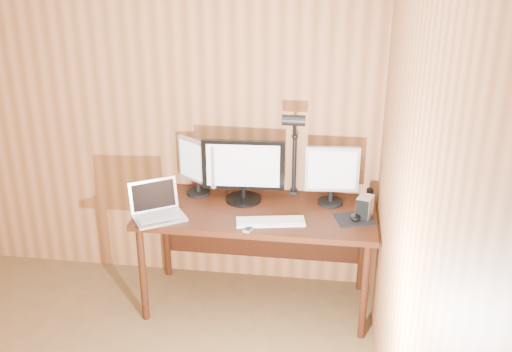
% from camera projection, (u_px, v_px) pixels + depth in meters
% --- Properties ---
extents(desk, '(1.60, 0.70, 0.75)m').
position_uv_depth(desk, '(258.00, 221.00, 4.17)').
color(desk, '#33160A').
rests_on(desk, floor).
extents(monitor_center, '(0.57, 0.25, 0.44)m').
position_uv_depth(monitor_center, '(243.00, 170.00, 4.11)').
color(monitor_center, black).
rests_on(monitor_center, desk).
extents(monitor_left, '(0.31, 0.23, 0.40)m').
position_uv_depth(monitor_left, '(197.00, 166.00, 4.22)').
color(monitor_left, black).
rests_on(monitor_left, desk).
extents(monitor_right, '(0.37, 0.17, 0.42)m').
position_uv_depth(monitor_right, '(332.00, 174.00, 4.07)').
color(monitor_right, black).
rests_on(monitor_right, desk).
extents(laptop, '(0.41, 0.39, 0.23)m').
position_uv_depth(laptop, '(157.00, 208.00, 3.95)').
color(laptop, silver).
rests_on(laptop, desk).
extents(keyboard, '(0.46, 0.21, 0.02)m').
position_uv_depth(keyboard, '(271.00, 221.00, 3.88)').
color(keyboard, white).
rests_on(keyboard, desk).
extents(mousepad, '(0.29, 0.26, 0.00)m').
position_uv_depth(mousepad, '(355.00, 219.00, 3.92)').
color(mousepad, black).
rests_on(mousepad, desk).
extents(mouse, '(0.12, 0.13, 0.04)m').
position_uv_depth(mouse, '(355.00, 217.00, 3.91)').
color(mouse, black).
rests_on(mouse, mousepad).
extents(hard_drive, '(0.12, 0.15, 0.14)m').
position_uv_depth(hard_drive, '(365.00, 207.00, 3.94)').
color(hard_drive, silver).
rests_on(hard_drive, desk).
extents(phone, '(0.07, 0.10, 0.01)m').
position_uv_depth(phone, '(248.00, 229.00, 3.79)').
color(phone, silver).
rests_on(phone, desk).
extents(speaker, '(0.05, 0.05, 0.11)m').
position_uv_depth(speaker, '(370.00, 196.00, 4.13)').
color(speaker, black).
rests_on(speaker, desk).
extents(desk_lamp, '(0.15, 0.22, 0.67)m').
position_uv_depth(desk_lamp, '(294.00, 142.00, 4.07)').
color(desk_lamp, black).
rests_on(desk_lamp, desk).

